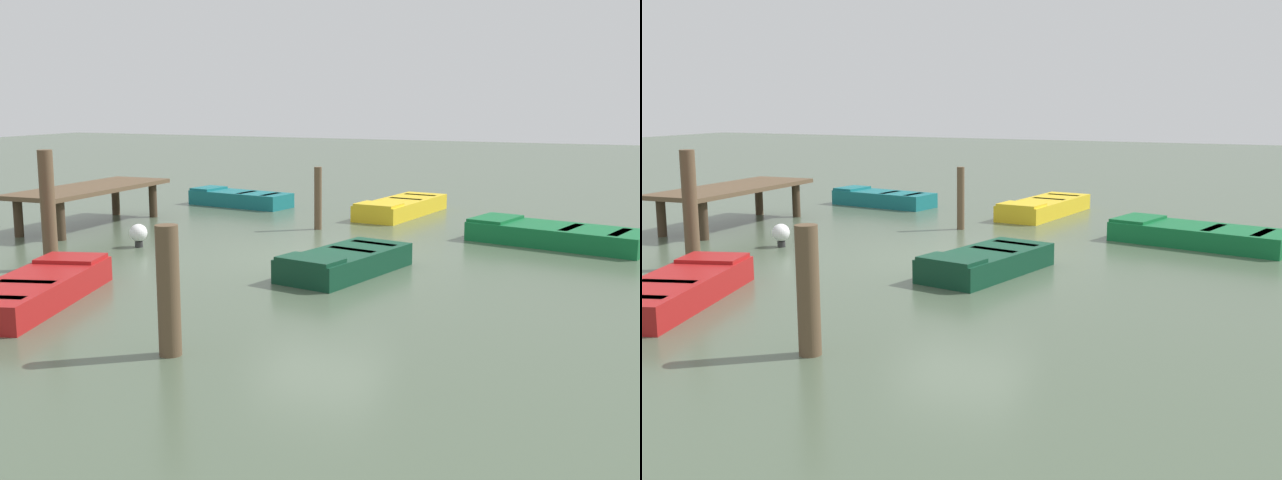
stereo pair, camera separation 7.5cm
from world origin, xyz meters
TOP-DOWN VIEW (x-y plane):
  - ground_plane at (0.00, 0.00)m, footprint 80.00×80.00m
  - dock_segment at (1.26, 6.49)m, footprint 4.51×1.81m
  - rowboat_yellow at (5.91, 0.31)m, footprint 3.56×1.54m
  - rowboat_dark_green at (-1.08, -0.94)m, footprint 2.86×1.67m
  - rowboat_green at (3.23, -3.94)m, footprint 2.17×3.80m
  - rowboat_teal at (5.77, 5.00)m, footprint 1.43×3.04m
  - rowboat_red at (-4.77, 2.52)m, footprint 3.47×2.02m
  - mooring_piling_near_left at (3.02, 1.38)m, footprint 0.17×0.17m
  - mooring_piling_far_right at (-2.83, 4.00)m, footprint 0.26×0.26m
  - mooring_piling_mid_right at (-5.98, -0.68)m, footprint 0.27×0.27m
  - marker_buoy at (-0.48, 3.84)m, footprint 0.36×0.36m

SIDE VIEW (x-z plane):
  - ground_plane at x=0.00m, z-range 0.00..0.00m
  - rowboat_green at x=3.23m, z-range -0.01..0.45m
  - rowboat_yellow at x=5.91m, z-range -0.01..0.45m
  - rowboat_red at x=-4.77m, z-range -0.01..0.45m
  - rowboat_teal at x=5.77m, z-range -0.01..0.45m
  - rowboat_dark_green at x=-1.08m, z-range -0.01..0.45m
  - marker_buoy at x=-0.48m, z-range 0.05..0.53m
  - mooring_piling_near_left at x=3.02m, z-range 0.00..1.45m
  - mooring_piling_mid_right at x=-5.98m, z-range 0.00..1.58m
  - dock_segment at x=1.26m, z-range 0.35..1.30m
  - mooring_piling_far_right at x=-2.83m, z-range 0.00..2.13m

